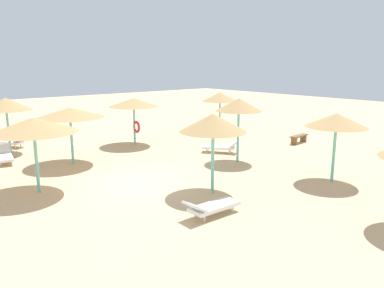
% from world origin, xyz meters
% --- Properties ---
extents(ground_plane, '(80.00, 80.00, 0.00)m').
position_xyz_m(ground_plane, '(0.00, 0.00, 0.00)').
color(ground_plane, '#D1B284').
extents(parasol_0, '(2.22, 2.22, 3.06)m').
position_xyz_m(parasol_0, '(0.24, 5.66, 2.74)').
color(parasol_0, '#6BC6BC').
rests_on(parasol_0, ground).
extents(parasol_2, '(2.60, 2.60, 2.92)m').
position_xyz_m(parasol_2, '(-8.62, -2.24, 2.59)').
color(parasol_2, '#6BC6BC').
rests_on(parasol_2, ground).
extents(parasol_3, '(2.43, 2.43, 2.94)m').
position_xyz_m(parasol_3, '(2.74, 1.67, 2.60)').
color(parasol_3, '#6BC6BC').
rests_on(parasol_3, ground).
extents(parasol_4, '(2.39, 2.39, 2.77)m').
position_xyz_m(parasol_4, '(4.87, 6.22, 2.49)').
color(parasol_4, '#6BC6BC').
rests_on(parasol_4, ground).
extents(parasol_5, '(2.86, 2.86, 2.71)m').
position_xyz_m(parasol_5, '(-6.25, 3.92, 2.43)').
color(parasol_5, '#6BC6BC').
rests_on(parasol_5, ground).
extents(parasol_6, '(3.09, 3.09, 2.79)m').
position_xyz_m(parasol_6, '(-1.36, -3.20, 2.51)').
color(parasol_6, '#6BC6BC').
rests_on(parasol_6, ground).
extents(parasol_8, '(2.51, 2.51, 2.69)m').
position_xyz_m(parasol_8, '(-6.20, 10.71, 2.38)').
color(parasol_8, '#6BC6BC').
rests_on(parasol_8, ground).
extents(parasol_9, '(3.08, 3.08, 2.67)m').
position_xyz_m(parasol_9, '(-4.48, -0.57, 2.43)').
color(parasol_9, '#6BC6BC').
rests_on(parasol_9, ground).
extents(lounger_0, '(1.90, 1.66, 0.69)m').
position_xyz_m(lounger_0, '(-1.59, 6.35, 0.31)').
color(lounger_0, white).
rests_on(lounger_0, ground).
extents(lounger_1, '(1.97, 0.96, 0.73)m').
position_xyz_m(lounger_1, '(-6.84, -2.96, 0.32)').
color(lounger_1, white).
rests_on(lounger_1, ground).
extents(lounger_2, '(1.96, 1.52, 0.67)m').
position_xyz_m(lounger_2, '(-10.21, -1.77, 0.31)').
color(lounger_2, white).
rests_on(lounger_2, ground).
extents(lounger_3, '(0.67, 1.92, 0.63)m').
position_xyz_m(lounger_3, '(4.29, 0.17, 0.31)').
color(lounger_3, white).
rests_on(lounger_3, ground).
extents(bench_0, '(0.55, 1.53, 0.49)m').
position_xyz_m(bench_0, '(-0.37, 11.57, 0.35)').
color(bench_0, brown).
rests_on(bench_0, ground).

